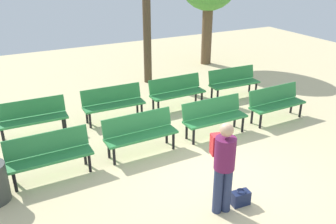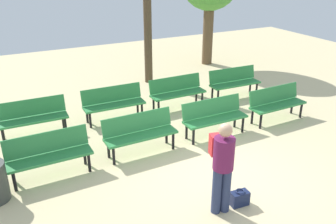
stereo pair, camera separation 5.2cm
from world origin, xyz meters
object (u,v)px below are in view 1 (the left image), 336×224
object	(u,v)px
bench_r1_c0	(32,116)
handbag	(240,198)
bench_r0_c2	(214,115)
bench_r0_c1	(140,131)
bench_r1_c2	(177,90)
tree_0	(147,31)
bench_r1_c1	(113,102)
visitor_with_backpack	(223,162)
bench_r0_c0	(49,153)
bench_r0_c3	(276,102)
bench_r1_c3	(233,81)

from	to	relation	value
bench_r1_c0	handbag	bearing A→B (deg)	-56.28
bench_r0_c2	bench_r1_c0	distance (m)	4.33
bench_r0_c1	handbag	distance (m)	2.64
bench_r1_c2	tree_0	xyz separation A→B (m)	(0.20, 2.42, 1.24)
bench_r0_c1	tree_0	world-z (taller)	tree_0
bench_r1_c1	bench_r1_c2	bearing A→B (deg)	0.37
bench_r1_c0	tree_0	size ratio (longest dim) A/B	0.46
bench_r0_c1	bench_r1_c2	bearing A→B (deg)	43.40
bench_r0_c1	bench_r1_c2	size ratio (longest dim) A/B	1.00
tree_0	visitor_with_backpack	size ratio (longest dim) A/B	2.11
bench_r1_c0	bench_r1_c2	distance (m)	3.90
tree_0	visitor_with_backpack	distance (m)	7.00
handbag	bench_r1_c2	bearing A→B (deg)	75.84
bench_r0_c0	bench_r0_c3	xyz separation A→B (m)	(5.76, 0.02, 0.00)
bench_r0_c2	bench_r1_c2	distance (m)	1.90
bench_r0_c1	handbag	size ratio (longest dim) A/B	4.82
bench_r0_c2	tree_0	xyz separation A→B (m)	(0.21, 4.32, 1.24)
bench_r1_c0	visitor_with_backpack	distance (m)	4.99
bench_r0_c0	bench_r0_c1	size ratio (longest dim) A/B	1.00
bench_r0_c0	handbag	xyz separation A→B (m)	(2.75, -2.44, -0.37)
bench_r1_c2	bench_r1_c3	size ratio (longest dim) A/B	0.99
bench_r0_c3	bench_r1_c0	size ratio (longest dim) A/B	1.00
bench_r1_c2	visitor_with_backpack	world-z (taller)	visitor_with_backpack
bench_r0_c0	bench_r0_c2	distance (m)	3.84
bench_r1_c1	bench_r1_c2	world-z (taller)	same
bench_r0_c1	bench_r0_c3	world-z (taller)	same
bench_r0_c3	bench_r1_c0	bearing A→B (deg)	160.04
visitor_with_backpack	bench_r0_c0	bearing A→B (deg)	-31.27
bench_r0_c2	bench_r0_c3	bearing A→B (deg)	-0.53
bench_r0_c2	handbag	xyz separation A→B (m)	(-1.09, -2.47, -0.37)
bench_r1_c1	handbag	size ratio (longest dim) A/B	4.82
bench_r0_c0	bench_r1_c1	size ratio (longest dim) A/B	1.00
bench_r0_c0	bench_r0_c2	size ratio (longest dim) A/B	1.00
bench_r1_c1	visitor_with_backpack	bearing A→B (deg)	-83.98
bench_r0_c1	bench_r1_c3	world-z (taller)	same
bench_r0_c3	bench_r0_c1	bearing A→B (deg)	178.07
bench_r1_c0	tree_0	xyz separation A→B (m)	(4.09, 2.40, 1.24)
bench_r0_c2	bench_r1_c1	bearing A→B (deg)	134.10
bench_r0_c0	tree_0	xyz separation A→B (m)	(4.05, 4.36, 1.24)
bench_r1_c1	bench_r0_c2	bearing A→B (deg)	-44.97
bench_r1_c1	bench_r1_c2	distance (m)	1.88
bench_r0_c0	bench_r0_c2	xyz separation A→B (m)	(3.84, 0.04, 0.00)
bench_r1_c0	visitor_with_backpack	size ratio (longest dim) A/B	0.98
bench_r0_c3	bench_r1_c2	xyz separation A→B (m)	(-1.91, 1.92, 0.00)
bench_r0_c1	tree_0	xyz separation A→B (m)	(2.13, 4.31, 1.24)
bench_r0_c0	tree_0	size ratio (longest dim) A/B	0.46
bench_r0_c2	bench_r1_c3	bearing A→B (deg)	43.58
bench_r1_c0	bench_r1_c1	world-z (taller)	same
bench_r0_c3	bench_r1_c2	world-z (taller)	same
tree_0	bench_r1_c2	bearing A→B (deg)	-94.64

